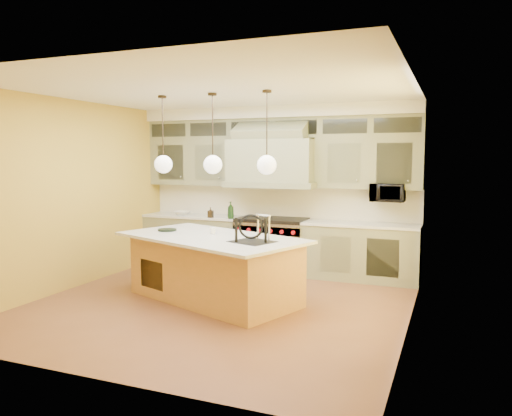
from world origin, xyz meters
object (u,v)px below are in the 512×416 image
at_px(range, 272,245).
at_px(kitchen_island, 214,267).
at_px(microwave, 388,193).
at_px(counter_stool, 250,258).

height_order(range, kitchen_island, kitchen_island).
relative_size(kitchen_island, microwave, 5.50).
distance_m(counter_stool, microwave, 2.96).
bearing_deg(microwave, kitchen_island, -135.97).
bearing_deg(range, kitchen_island, -95.05).
bearing_deg(microwave, range, -176.88).
distance_m(range, kitchen_island, 1.95).
xyz_separation_m(range, microwave, (1.95, 0.11, 0.96)).
bearing_deg(counter_stool, microwave, 45.36).
relative_size(range, microwave, 2.21).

